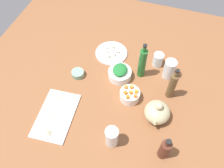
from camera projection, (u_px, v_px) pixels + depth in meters
The scene contains 31 objects.
tabletop at pixel (112, 90), 149.44cm from camera, with size 190.00×190.00×3.00cm, color brown.
cutting_board at pixel (56, 115), 136.64cm from camera, with size 33.04×20.36×1.00cm, color silver.
plate_tofu at pixel (111, 53), 165.00cm from camera, with size 22.50×22.50×1.20cm, color white.
bowl_greens at pixel (120, 74), 151.26cm from camera, with size 15.06×15.06×5.86cm, color white.
bowl_carrots at pixel (130, 95), 141.52cm from camera, with size 12.25×12.25×6.41cm, color white.
bowl_small_side at pixel (78, 74), 152.83cm from camera, with size 8.19×8.19×3.71cm, color #7CA38A.
teapot at pixel (157, 112), 132.23cm from camera, with size 16.97×14.96×14.42cm.
bottle_0 at pixel (142, 63), 145.15cm from camera, with size 4.87×4.87×27.50cm.
bottle_1 at pixel (172, 85), 136.84cm from camera, with size 4.63×4.63×24.87cm.
bottle_2 at pixel (165, 149), 117.47cm from camera, with size 5.42×5.42×18.58cm.
drinking_glass_0 at pixel (169, 69), 148.49cm from camera, with size 7.50×7.50×13.87cm, color white.
drinking_glass_1 at pixel (112, 137), 122.41cm from camera, with size 7.23×7.23×13.39cm, color white.
drinking_glass_2 at pixel (158, 60), 155.83cm from camera, with size 6.88×6.88×9.71cm, color white.
carrot_cube_0 at pixel (125, 93), 137.71cm from camera, with size 1.80×1.80×1.80cm, color orange.
carrot_cube_1 at pixel (135, 96), 136.37cm from camera, with size 1.80×1.80×1.80cm, color orange.
carrot_cube_2 at pixel (131, 92), 137.76cm from camera, with size 1.80×1.80×1.80cm, color orange.
carrot_cube_3 at pixel (131, 88), 139.77cm from camera, with size 1.80×1.80×1.80cm, color orange.
carrot_cube_4 at pixel (136, 91), 138.17cm from camera, with size 1.80×1.80×1.80cm, color orange.
carrot_cube_5 at pixel (126, 87), 140.00cm from camera, with size 1.80×1.80×1.80cm, color orange.
carrot_cube_6 at pixel (128, 97), 135.92cm from camera, with size 1.80×1.80×1.80cm, color orange.
chopped_greens_mound at pixel (120, 70), 147.54cm from camera, with size 10.94×9.23×3.21cm, color #216F2F.
tofu_cube_0 at pixel (114, 54), 162.27cm from camera, with size 2.20×2.20×2.20cm, color white.
tofu_cube_1 at pixel (112, 47), 166.21cm from camera, with size 2.20×2.20×2.20cm, color #EDF6CA.
tofu_cube_2 at pixel (106, 52), 163.45cm from camera, with size 2.20×2.20×2.20cm, color white.
tofu_cube_3 at pixel (109, 56), 161.24cm from camera, with size 2.20×2.20×2.20cm, color white.
tofu_cube_4 at pixel (118, 52), 163.55cm from camera, with size 2.20×2.20×2.20cm, color #FCF7CC.
tofu_cube_5 at pixel (107, 48), 165.72cm from camera, with size 2.20×2.20×2.20cm, color white.
tofu_cube_6 at pixel (111, 50), 164.16cm from camera, with size 2.20×2.20×2.20cm, color white.
dumpling_0 at pixel (47, 118), 133.88cm from camera, with size 5.71×5.26×2.39cm, color beige.
dumpling_1 at pixel (58, 98), 141.73cm from camera, with size 4.59×4.18×2.10cm, color beige.
dumpling_2 at pixel (48, 132), 128.25cm from camera, with size 4.05×3.79×3.02cm, color beige.
Camera 1 is at (78.79, 25.47, 125.96)cm, focal length 37.09 mm.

